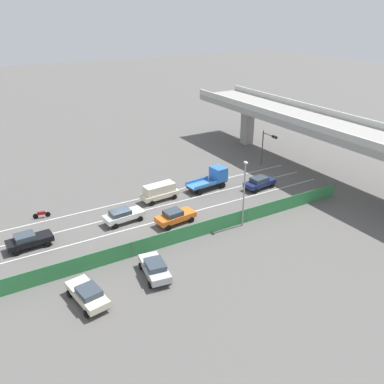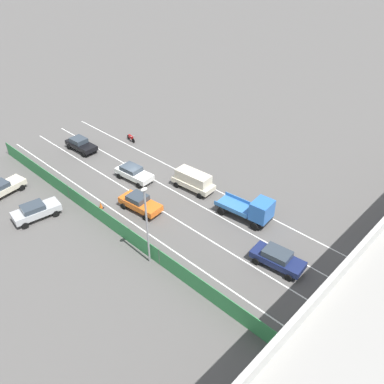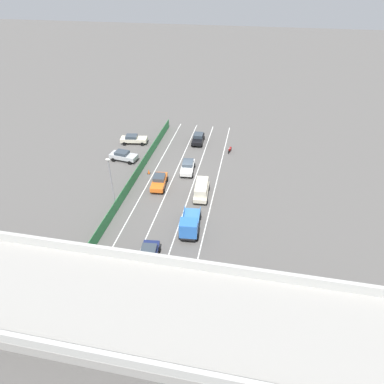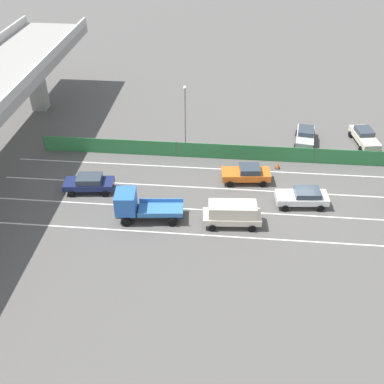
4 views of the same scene
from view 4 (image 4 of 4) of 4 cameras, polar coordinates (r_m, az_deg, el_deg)
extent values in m
plane|color=#565451|center=(41.38, 13.48, -1.44)|extent=(300.00, 300.00, 0.00)
cube|color=silver|center=(37.03, 6.66, -5.74)|extent=(0.14, 45.89, 0.01)
cube|color=silver|center=(39.56, 6.64, -2.53)|extent=(0.14, 45.89, 0.01)
cube|color=silver|center=(42.19, 6.63, 0.28)|extent=(0.14, 45.89, 0.01)
cube|color=silver|center=(44.92, 6.62, 2.76)|extent=(0.14, 45.89, 0.01)
cube|color=gray|center=(58.35, -19.10, 12.91)|extent=(1.68, 1.68, 6.65)
cube|color=#338447|center=(46.15, 6.69, 4.98)|extent=(0.06, 41.89, 1.67)
cylinder|color=#4C514C|center=(46.94, 15.25, 4.43)|extent=(0.10, 0.10, 1.67)
cylinder|color=#4C514C|center=(46.41, -1.98, 5.42)|extent=(0.10, 0.10, 1.67)
cylinder|color=#4C514C|center=(49.94, -18.18, 5.90)|extent=(0.10, 0.10, 1.67)
cube|color=beige|center=(37.73, 5.07, -3.16)|extent=(2.16, 4.92, 0.57)
cube|color=beige|center=(37.22, 5.13, -2.19)|extent=(1.88, 4.04, 1.06)
cylinder|color=black|center=(37.23, 2.59, -4.56)|extent=(0.26, 0.65, 0.64)
cylinder|color=black|center=(38.63, 2.55, -2.78)|extent=(0.26, 0.65, 0.64)
cylinder|color=black|center=(37.47, 7.60, -4.59)|extent=(0.26, 0.65, 0.64)
cylinder|color=black|center=(38.86, 7.37, -2.82)|extent=(0.26, 0.65, 0.64)
cube|color=white|center=(40.79, 13.69, -0.71)|extent=(2.20, 4.67, 0.61)
cube|color=#333D47|center=(40.57, 14.38, -0.08)|extent=(1.78, 2.31, 0.50)
cylinder|color=black|center=(40.03, 11.69, -2.02)|extent=(0.27, 0.66, 0.64)
cylinder|color=black|center=(41.45, 11.29, -0.46)|extent=(0.27, 0.66, 0.64)
cylinder|color=black|center=(40.75, 15.94, -2.00)|extent=(0.27, 0.66, 0.64)
cylinder|color=black|center=(42.15, 15.41, -0.47)|extent=(0.27, 0.66, 0.64)
cube|color=navy|center=(42.43, -12.89, 1.01)|extent=(2.28, 4.66, 0.58)
cube|color=#333D47|center=(42.09, -12.85, 1.63)|extent=(1.83, 2.40, 0.55)
cylinder|color=black|center=(42.32, -15.03, -0.23)|extent=(0.29, 0.66, 0.64)
cylinder|color=black|center=(43.75, -14.56, 1.19)|extent=(0.29, 0.66, 0.64)
cylinder|color=black|center=(41.66, -10.96, -0.20)|extent=(0.29, 0.66, 0.64)
cylinder|color=black|center=(43.12, -10.62, 1.24)|extent=(0.29, 0.66, 0.64)
cube|color=orange|center=(42.90, 6.82, 2.23)|extent=(2.26, 4.71, 0.63)
cube|color=#333D47|center=(42.62, 7.31, 2.89)|extent=(1.78, 2.04, 0.55)
cylinder|color=black|center=(42.26, 4.82, 1.01)|extent=(0.28, 0.66, 0.64)
cylinder|color=black|center=(43.75, 4.64, 2.39)|extent=(0.28, 0.66, 0.64)
cylinder|color=black|center=(42.65, 8.96, 1.01)|extent=(0.28, 0.66, 0.64)
cylinder|color=black|center=(44.13, 8.65, 2.38)|extent=(0.28, 0.66, 0.64)
cube|color=black|center=(38.40, -5.33, -2.44)|extent=(2.16, 5.74, 0.25)
cube|color=blue|center=(37.99, -8.37, -1.21)|extent=(2.21, 1.87, 1.82)
cube|color=#3875BC|center=(38.21, -3.98, -2.24)|extent=(2.40, 3.95, 0.10)
cube|color=#3875BC|center=(37.32, -4.07, -2.94)|extent=(0.43, 3.77, 0.40)
cube|color=#3875BC|center=(38.87, -3.91, -1.09)|extent=(0.43, 3.77, 0.40)
cylinder|color=black|center=(38.03, -8.29, -3.78)|extent=(0.33, 0.82, 0.80)
cylinder|color=black|center=(39.62, -7.95, -1.86)|extent=(0.33, 0.82, 0.80)
cylinder|color=black|center=(37.68, -2.52, -3.81)|extent=(0.33, 0.82, 0.80)
cylinder|color=black|center=(39.28, -2.42, -1.87)|extent=(0.33, 0.82, 0.80)
cube|color=beige|center=(52.03, 20.97, 6.46)|extent=(4.92, 2.54, 0.60)
cube|color=#333D47|center=(52.09, 20.95, 7.20)|extent=(2.19, 1.90, 0.49)
cylinder|color=black|center=(51.38, 22.43, 5.10)|extent=(0.67, 0.32, 0.64)
cylinder|color=black|center=(50.62, 20.54, 5.10)|extent=(0.67, 0.32, 0.64)
cylinder|color=black|center=(53.88, 21.18, 6.89)|extent=(0.67, 0.32, 0.64)
cylinder|color=black|center=(53.15, 19.35, 6.91)|extent=(0.67, 0.32, 0.64)
cube|color=#B2B5B7|center=(50.21, 14.11, 6.80)|extent=(4.69, 2.45, 0.66)
cube|color=#333D47|center=(50.15, 14.21, 7.51)|extent=(2.28, 1.88, 0.49)
cylinder|color=black|center=(49.16, 15.00, 5.31)|extent=(0.67, 0.31, 0.64)
cylinder|color=black|center=(49.09, 12.90, 5.61)|extent=(0.67, 0.31, 0.64)
cylinder|color=black|center=(51.82, 15.09, 6.99)|extent=(0.67, 0.31, 0.64)
cylinder|color=black|center=(51.75, 13.09, 7.28)|extent=(0.67, 0.31, 0.64)
cylinder|color=gray|center=(45.23, -0.86, 8.63)|extent=(0.16, 0.16, 7.28)
ellipsoid|color=silver|center=(43.59, -0.91, 13.08)|extent=(0.60, 0.36, 0.28)
cone|color=orange|center=(45.54, 10.79, 3.36)|extent=(0.36, 0.36, 0.72)
cube|color=black|center=(45.72, 10.74, 2.99)|extent=(0.47, 0.47, 0.03)
camera|label=1|loc=(74.64, 25.54, 31.71)|focal=38.35mm
camera|label=2|loc=(60.37, -22.31, 33.83)|focal=37.34mm
camera|label=3|loc=(42.91, -59.00, 23.75)|focal=30.51mm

